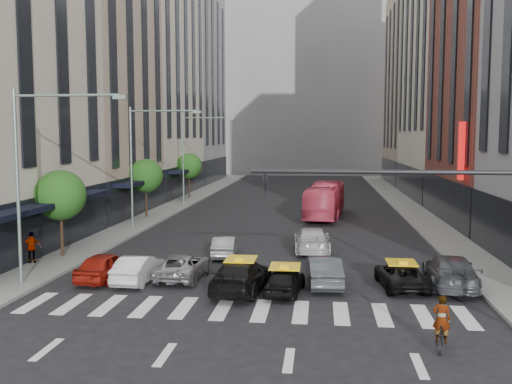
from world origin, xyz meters
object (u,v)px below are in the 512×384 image
(car_white_front, at_px, (139,268))
(motorcycle, at_px, (441,338))
(streetlamp_near, at_px, (36,161))
(car_red, at_px, (105,266))
(taxi_center, at_px, (285,280))
(bus, at_px, (325,200))
(streetlamp_mid, at_px, (144,151))
(streetlamp_far, at_px, (192,147))
(taxi_left, at_px, (241,275))
(pedestrian_far, at_px, (32,247))

(car_white_front, bearing_deg, motorcycle, 152.64)
(streetlamp_near, relative_size, car_red, 2.21)
(taxi_center, bearing_deg, bus, -87.40)
(streetlamp_near, xyz_separation_m, streetlamp_mid, (0.00, 16.00, 0.00))
(car_red, xyz_separation_m, car_white_front, (1.76, -0.15, -0.04))
(streetlamp_far, xyz_separation_m, taxi_left, (9.44, -31.78, -5.17))
(streetlamp_near, xyz_separation_m, car_red, (2.52, 1.51, -5.21))
(taxi_left, bearing_deg, streetlamp_far, -67.54)
(car_white_front, bearing_deg, pedestrian_far, -18.52)
(motorcycle, relative_size, pedestrian_far, 0.89)
(streetlamp_mid, xyz_separation_m, car_red, (2.52, -14.49, -5.21))
(bus, bearing_deg, car_red, 71.12)
(streetlamp_near, xyz_separation_m, pedestrian_far, (-2.56, 4.05, -4.90))
(car_white_front, xyz_separation_m, pedestrian_far, (-6.84, 2.69, 0.35))
(streetlamp_mid, xyz_separation_m, car_white_front, (4.29, -14.64, -5.25))
(car_red, bearing_deg, streetlamp_mid, -75.85)
(streetlamp_near, bearing_deg, car_white_front, 17.63)
(streetlamp_mid, bearing_deg, bus, 32.31)
(streetlamp_mid, distance_m, car_red, 15.60)
(taxi_left, relative_size, motorcycle, 3.33)
(streetlamp_far, height_order, motorcycle, streetlamp_far)
(streetlamp_near, bearing_deg, bus, 61.30)
(streetlamp_far, bearing_deg, taxi_center, -70.29)
(car_white_front, bearing_deg, taxi_center, 172.58)
(taxi_left, relative_size, taxi_center, 1.41)
(taxi_center, height_order, motorcycle, taxi_center)
(car_red, xyz_separation_m, bus, (10.87, 22.96, 0.80))
(motorcycle, distance_m, pedestrian_far, 21.99)
(taxi_left, bearing_deg, car_white_front, -6.54)
(car_red, height_order, taxi_center, car_red)
(car_red, relative_size, pedestrian_far, 2.37)
(streetlamp_far, bearing_deg, car_red, -85.27)
(streetlamp_mid, xyz_separation_m, bus, (13.40, 8.47, -4.42))
(pedestrian_far, bearing_deg, bus, -142.81)
(streetlamp_mid, distance_m, taxi_center, 20.33)
(car_red, height_order, car_white_front, car_red)
(streetlamp_mid, distance_m, streetlamp_far, 16.00)
(streetlamp_near, distance_m, taxi_left, 10.77)
(pedestrian_far, bearing_deg, taxi_left, 147.49)
(car_white_front, distance_m, pedestrian_far, 7.36)
(streetlamp_mid, xyz_separation_m, taxi_center, (11.45, -15.95, -5.29))
(streetlamp_near, xyz_separation_m, streetlamp_far, (0.00, 32.00, 0.00))
(streetlamp_far, relative_size, taxi_left, 1.77)
(streetlamp_mid, height_order, streetlamp_far, same)
(streetlamp_far, xyz_separation_m, bus, (13.40, -7.53, -4.42))
(streetlamp_far, bearing_deg, streetlamp_mid, -90.00)
(streetlamp_far, height_order, taxi_center, streetlamp_far)
(streetlamp_mid, xyz_separation_m, motorcycle, (16.97, -22.05, -5.50))
(car_red, bearing_deg, taxi_center, 174.98)
(car_red, height_order, bus, bus)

